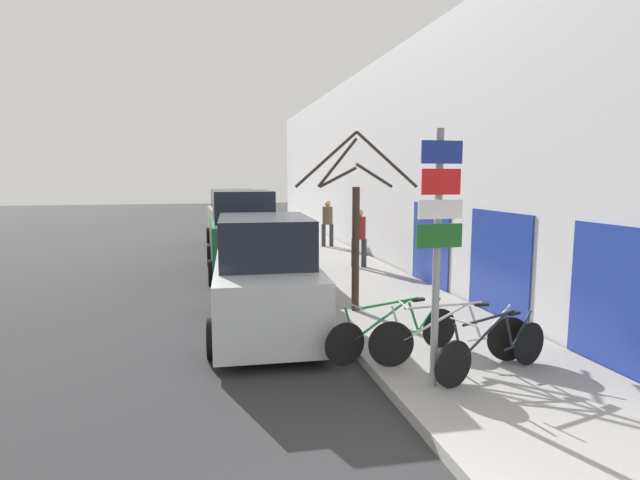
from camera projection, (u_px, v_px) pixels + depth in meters
name	position (u px, v px, depth m)	size (l,w,h in m)	color
ground_plane	(249.00, 274.00, 14.42)	(80.00, 80.00, 0.00)	#28282B
sidewalk_curb	(316.00, 254.00, 17.70)	(3.20, 32.00, 0.15)	gray
building_facade	(364.00, 165.00, 17.63)	(0.23, 32.00, 6.50)	#BCBCC1
signpost	(438.00, 242.00, 6.15)	(0.60, 0.11, 3.24)	gray
bicycle_0	(494.00, 349.00, 6.67)	(2.02, 0.75, 0.85)	black
bicycle_1	(451.00, 337.00, 7.10)	(2.40, 0.44, 0.90)	black
bicycle_2	(395.00, 332.00, 7.40)	(2.26, 0.65, 0.86)	black
parked_car_0	(265.00, 279.00, 9.07)	(2.13, 4.45, 2.11)	#B2B7BC
parked_car_1	(242.00, 236.00, 14.41)	(2.00, 4.74, 2.42)	#144728
parked_car_2	(233.00, 220.00, 20.14)	(2.14, 4.21, 2.31)	gray
pedestrian_near	(359.00, 234.00, 14.68)	(0.44, 0.38, 1.73)	#333338
pedestrian_far	(328.00, 220.00, 19.06)	(0.45, 0.39, 1.76)	#333338
street_tree	(355.00, 226.00, 9.80)	(2.32, 0.75, 3.54)	#3D2D23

